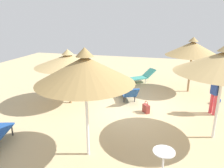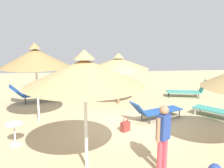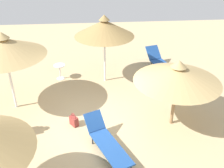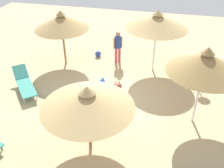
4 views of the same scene
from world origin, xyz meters
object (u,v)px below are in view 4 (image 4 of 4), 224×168
(lounge_chair_front, at_px, (80,93))
(person_standing_far_left, at_px, (118,45))
(lounge_chair_center, at_px, (24,83))
(parasol_umbrella_near_left, at_px, (61,22))
(parasol_umbrella_far_left, at_px, (87,100))
(handbag, at_px, (117,87))
(beach_ball, at_px, (98,54))
(parasol_umbrella_near_right, at_px, (157,22))
(parasol_umbrella_back, at_px, (206,63))
(side_table_round, at_px, (201,82))

(lounge_chair_front, height_order, person_standing_far_left, person_standing_far_left)
(lounge_chair_center, bearing_deg, parasol_umbrella_near_left, -106.72)
(parasol_umbrella_far_left, relative_size, person_standing_far_left, 1.67)
(handbag, bearing_deg, beach_ball, -59.90)
(lounge_chair_center, xyz_separation_m, handbag, (-3.87, -0.84, -0.17))
(lounge_chair_front, bearing_deg, parasol_umbrella_near_right, -128.91)
(lounge_chair_front, xyz_separation_m, beach_ball, (0.36, -3.90, -0.21))
(parasol_umbrella_near_left, bearing_deg, handbag, 149.70)
(lounge_chair_center, bearing_deg, handbag, -167.72)
(parasol_umbrella_near_right, bearing_deg, beach_ball, -12.74)
(handbag, xyz_separation_m, beach_ball, (1.67, -2.89, -0.02))
(parasol_umbrella_near_right, height_order, beach_ball, parasol_umbrella_near_right)
(parasol_umbrella_back, xyz_separation_m, person_standing_far_left, (3.60, -3.75, -1.45))
(parasol_umbrella_far_left, bearing_deg, parasol_umbrella_back, -147.45)
(parasol_umbrella_near_right, relative_size, lounge_chair_center, 1.48)
(side_table_round, bearing_deg, parasol_umbrella_near_left, -9.25)
(handbag, distance_m, side_table_round, 3.50)
(lounge_chair_center, height_order, handbag, lounge_chair_center)
(parasol_umbrella_near_right, relative_size, beach_ball, 9.32)
(lounge_chair_center, relative_size, beach_ball, 6.28)
(beach_ball, bearing_deg, parasol_umbrella_near_right, 167.26)
(parasol_umbrella_far_left, distance_m, beach_ball, 6.63)
(parasol_umbrella_near_right, bearing_deg, lounge_chair_front, 51.09)
(parasol_umbrella_back, height_order, person_standing_far_left, parasol_umbrella_back)
(parasol_umbrella_near_right, height_order, parasol_umbrella_back, parasol_umbrella_back)
(lounge_chair_front, bearing_deg, beach_ball, -84.68)
(parasol_umbrella_near_right, xyz_separation_m, person_standing_far_left, (1.82, -0.29, -1.47))
(parasol_umbrella_near_right, bearing_deg, handbag, 59.68)
(parasol_umbrella_far_left, bearing_deg, parasol_umbrella_near_left, -60.40)
(person_standing_far_left, bearing_deg, parasol_umbrella_far_left, 93.47)
(person_standing_far_left, xyz_separation_m, handbag, (-0.52, 2.50, -0.76))
(parasol_umbrella_far_left, relative_size, beach_ball, 8.76)
(parasol_umbrella_back, xyz_separation_m, lounge_chair_front, (4.39, -0.24, -2.02))
(lounge_chair_center, bearing_deg, beach_ball, -120.45)
(parasol_umbrella_near_right, xyz_separation_m, handbag, (1.30, 2.22, -2.22))
(lounge_chair_front, height_order, handbag, lounge_chair_front)
(person_standing_far_left, bearing_deg, parasol_umbrella_back, 133.82)
(parasol_umbrella_back, relative_size, side_table_round, 4.33)
(person_standing_far_left, bearing_deg, parasol_umbrella_near_right, 171.02)
(parasol_umbrella_far_left, xyz_separation_m, person_standing_far_left, (0.35, -5.83, -0.96))
(parasol_umbrella_far_left, bearing_deg, handbag, -92.86)
(lounge_chair_front, height_order, beach_ball, lounge_chair_front)
(parasol_umbrella_near_right, distance_m, beach_ball, 3.79)
(lounge_chair_front, distance_m, person_standing_far_left, 3.65)
(lounge_chair_front, distance_m, lounge_chair_center, 2.56)
(parasol_umbrella_back, xyz_separation_m, side_table_round, (-0.33, -1.99, -1.94))
(parasol_umbrella_back, xyz_separation_m, beach_ball, (4.76, -4.14, -2.24))
(handbag, relative_size, beach_ball, 1.58)
(parasol_umbrella_far_left, bearing_deg, side_table_round, -131.37)
(parasol_umbrella_near_left, relative_size, side_table_round, 4.02)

